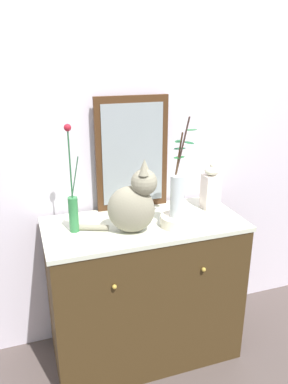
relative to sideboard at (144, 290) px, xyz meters
name	(u,v)px	position (x,y,z in m)	size (l,w,h in m)	color
ground_plane	(144,349)	(0.00, 0.00, -0.45)	(6.00, 6.00, 0.00)	#4F4440
wall_back	(126,137)	(0.00, 0.33, 0.85)	(4.40, 0.08, 2.60)	silver
sideboard	(144,290)	(0.00, 0.00, 0.00)	(1.11, 0.54, 0.89)	#3F2C16
mirror_leaning	(132,154)	(0.01, 0.24, 0.78)	(0.43, 0.03, 0.67)	#432714
cat_sitting	(133,204)	(-0.09, -0.09, 0.60)	(0.41, 0.25, 0.38)	gray
vase_slim_green	(73,206)	(-0.38, 0.02, 0.59)	(0.07, 0.05, 0.57)	#2F7840
bowl_porcelain	(176,221)	(0.15, -0.10, 0.47)	(0.17, 0.17, 0.06)	silver
vase_glass_clear	(178,192)	(0.15, -0.10, 0.64)	(0.16, 0.14, 0.54)	silver
jar_lidded_porcelain	(211,188)	(0.44, 0.07, 0.57)	(0.09, 0.09, 0.28)	silver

